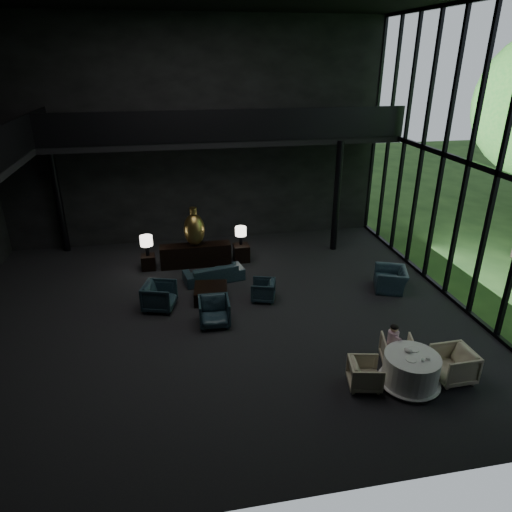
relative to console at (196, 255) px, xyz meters
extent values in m
cube|color=black|center=(0.36, -3.47, -0.38)|extent=(14.00, 12.00, 0.02)
cube|color=black|center=(0.36, 2.53, 3.62)|extent=(14.00, 0.04, 8.00)
cube|color=black|center=(0.36, -9.47, 3.62)|extent=(14.00, 0.04, 8.00)
cube|color=black|center=(1.36, 1.53, 3.62)|extent=(12.00, 2.00, 0.25)
cube|color=black|center=(1.36, 0.53, 4.22)|extent=(12.00, 0.06, 1.00)
cylinder|color=black|center=(-4.64, 2.23, 1.62)|extent=(0.24, 0.24, 4.00)
cylinder|color=black|center=(5.16, 0.53, 1.62)|extent=(0.24, 0.24, 4.00)
cube|color=black|center=(0.00, 0.00, 0.00)|extent=(2.40, 0.54, 0.76)
ellipsoid|color=#B16126|center=(0.00, 0.01, 0.93)|extent=(0.70, 0.70, 1.09)
cylinder|color=#B16126|center=(0.00, 0.01, 1.58)|extent=(0.24, 0.24, 0.22)
cube|color=black|center=(-1.60, -0.01, -0.13)|extent=(0.45, 0.45, 0.50)
cylinder|color=black|center=(-1.60, 0.00, 0.30)|extent=(0.12, 0.12, 0.36)
cylinder|color=white|center=(-1.60, 0.00, 0.65)|extent=(0.41, 0.41, 0.33)
cube|color=black|center=(1.60, 0.09, -0.08)|extent=(0.54, 0.54, 0.59)
cylinder|color=black|center=(1.60, 0.15, 0.38)|extent=(0.12, 0.12, 0.34)
cylinder|color=white|center=(1.60, 0.15, 0.70)|extent=(0.39, 0.39, 0.31)
imported|color=black|center=(0.48, -1.29, -0.04)|extent=(1.81, 0.83, 0.68)
imported|color=#0F2539|center=(-1.21, -2.78, 0.10)|extent=(1.12, 1.16, 0.97)
imported|color=#143242|center=(1.79, -2.82, -0.07)|extent=(0.71, 0.74, 0.62)
imported|color=#152A3A|center=(0.23, -3.90, 0.07)|extent=(0.90, 0.84, 0.90)
imported|color=black|center=(5.78, -2.91, 0.07)|extent=(0.98, 1.19, 0.89)
cube|color=black|center=(0.27, -2.55, -0.17)|extent=(1.06, 1.06, 0.43)
cylinder|color=white|center=(4.18, -7.16, -0.01)|extent=(1.20, 1.20, 0.75)
cone|color=white|center=(4.18, -7.16, -0.33)|extent=(1.35, 1.35, 0.10)
imported|color=beige|center=(4.27, -6.35, -0.05)|extent=(0.78, 0.75, 0.66)
imported|color=#B8AC99|center=(5.21, -7.16, 0.06)|extent=(0.82, 0.87, 0.88)
imported|color=tan|center=(3.19, -7.03, -0.06)|extent=(0.70, 0.73, 0.64)
cylinder|color=#D797A9|center=(4.17, -6.28, 0.25)|extent=(0.25, 0.25, 0.36)
sphere|color=#D8A884|center=(4.17, -6.28, 0.52)|extent=(0.18, 0.18, 0.18)
ellipsoid|color=black|center=(4.17, -6.28, 0.55)|extent=(0.19, 0.19, 0.13)
cylinder|color=white|center=(4.08, -7.28, 0.38)|extent=(0.28, 0.28, 0.01)
cylinder|color=white|center=(4.31, -6.95, 0.38)|extent=(0.31, 0.31, 0.02)
cylinder|color=white|center=(4.42, -7.31, 0.38)|extent=(0.18, 0.18, 0.01)
cylinder|color=white|center=(4.42, -7.34, 0.41)|extent=(0.09, 0.09, 0.06)
ellipsoid|color=white|center=(4.16, -6.99, 0.41)|extent=(0.18, 0.18, 0.09)
cylinder|color=#99999E|center=(4.28, -7.38, 0.40)|extent=(0.07, 0.07, 0.07)
camera|label=1|loc=(-0.63, -14.47, 6.27)|focal=32.00mm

